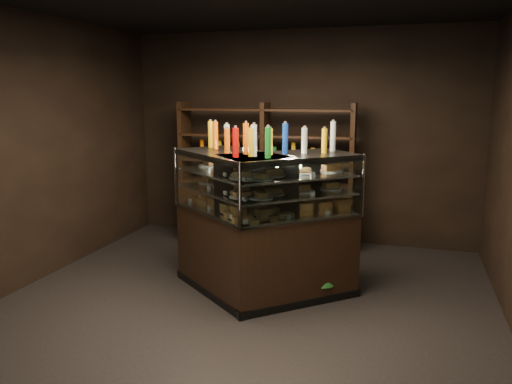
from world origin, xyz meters
TOP-DOWN VIEW (x-y plane):
  - ground at (0.00, 0.00)m, footprint 5.00×5.00m
  - room_shell at (0.00, 0.00)m, footprint 5.02×5.02m
  - display_case at (0.06, 0.32)m, footprint 2.12×1.46m
  - food_display at (0.06, 0.31)m, footprint 1.70×0.97m
  - bottles_top at (0.06, 0.32)m, footprint 1.52×0.82m
  - potted_conifer at (0.70, 0.38)m, footprint 0.33×0.33m
  - back_shelving at (-0.38, 2.05)m, footprint 2.46×0.51m

SIDE VIEW (x-z plane):
  - ground at x=0.00m, z-range 0.00..0.00m
  - potted_conifer at x=0.70m, z-range 0.05..0.77m
  - display_case at x=0.06m, z-range -0.26..1.27m
  - back_shelving at x=-0.38m, z-range -0.39..1.61m
  - food_display at x=0.06m, z-range 0.92..1.38m
  - bottles_top at x=0.06m, z-range 1.51..1.81m
  - room_shell at x=0.00m, z-range 0.44..3.45m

